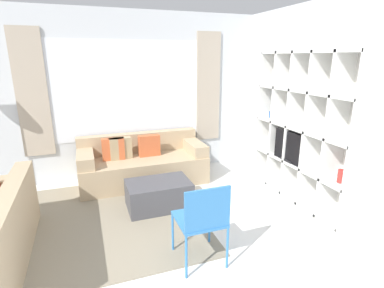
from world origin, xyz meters
TOP-DOWN VIEW (x-y plane):
  - wall_back at (0.00, 3.12)m, footprint 5.74×0.11m
  - wall_right at (2.31, 1.54)m, footprint 0.07×4.29m
  - area_rug at (-0.64, 1.60)m, footprint 2.40×2.39m
  - shelving_unit at (2.13, 1.30)m, footprint 0.34×1.86m
  - couch_main at (0.10, 2.65)m, footprint 1.98×0.84m
  - ottoman at (0.13, 1.69)m, footprint 0.84×0.55m
  - folding_chair at (0.24, 0.40)m, footprint 0.44×0.46m

SIDE VIEW (x-z plane):
  - area_rug at x=-0.64m, z-range 0.00..0.01m
  - ottoman at x=0.13m, z-range 0.00..0.38m
  - couch_main at x=0.10m, z-range -0.08..0.69m
  - folding_chair at x=0.24m, z-range 0.09..0.95m
  - shelving_unit at x=2.13m, z-range -0.01..2.05m
  - wall_right at x=2.31m, z-range 0.00..2.70m
  - wall_back at x=0.00m, z-range 0.01..2.71m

